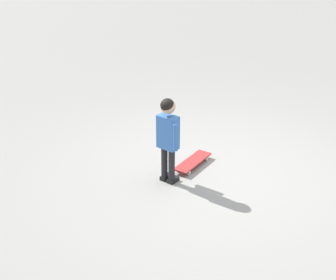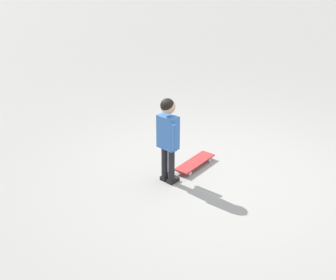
{
  "view_description": "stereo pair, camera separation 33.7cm",
  "coord_description": "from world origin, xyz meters",
  "views": [
    {
      "loc": [
        -3.86,
        -3.48,
        2.93
      ],
      "look_at": [
        -0.57,
        0.27,
        0.55
      ],
      "focal_mm": 51.32,
      "sensor_mm": 36.0,
      "label": 1
    },
    {
      "loc": [
        -3.6,
        -3.69,
        2.93
      ],
      "look_at": [
        -0.57,
        0.27,
        0.55
      ],
      "focal_mm": 51.32,
      "sensor_mm": 36.0,
      "label": 2
    }
  ],
  "objects": [
    {
      "name": "skateboard",
      "position": [
        -0.07,
        0.35,
        0.06
      ],
      "size": [
        0.67,
        0.35,
        0.07
      ],
      "color": "#B22D2D",
      "rests_on": "ground"
    },
    {
      "name": "child_person",
      "position": [
        -0.57,
        0.27,
        0.66
      ],
      "size": [
        0.21,
        0.39,
        1.06
      ],
      "color": "black",
      "rests_on": "ground"
    },
    {
      "name": "ground_plane",
      "position": [
        0.0,
        0.0,
        0.0
      ],
      "size": [
        50.0,
        50.0,
        0.0
      ],
      "primitive_type": "plane",
      "color": "gray"
    }
  ]
}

